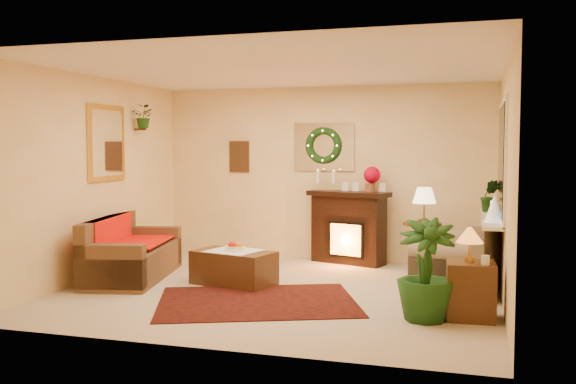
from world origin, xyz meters
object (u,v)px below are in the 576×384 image
(coffee_table, at_px, (234,268))
(end_table_square, at_px, (470,292))
(side_table_round, at_px, (422,248))
(fireplace, at_px, (348,226))
(loveseat, at_px, (462,253))
(sofa, at_px, (133,245))

(coffee_table, bearing_deg, end_table_square, -1.53)
(side_table_round, bearing_deg, end_table_square, -73.89)
(fireplace, height_order, loveseat, fireplace)
(end_table_square, distance_m, coffee_table, 2.94)
(coffee_table, bearing_deg, loveseat, 27.22)
(loveseat, distance_m, end_table_square, 1.44)
(fireplace, distance_m, side_table_round, 1.16)
(sofa, bearing_deg, fireplace, 25.12)
(fireplace, xyz_separation_m, loveseat, (1.64, -1.24, -0.13))
(side_table_round, bearing_deg, coffee_table, -145.28)
(fireplace, relative_size, side_table_round, 1.58)
(sofa, relative_size, loveseat, 1.26)
(side_table_round, height_order, end_table_square, side_table_round)
(fireplace, height_order, side_table_round, fireplace)
(fireplace, relative_size, end_table_square, 1.90)
(side_table_round, relative_size, end_table_square, 1.20)
(end_table_square, bearing_deg, sofa, 169.31)
(fireplace, bearing_deg, sofa, -125.02)
(coffee_table, bearing_deg, side_table_round, 49.21)
(fireplace, distance_m, coffee_table, 2.16)
(end_table_square, relative_size, coffee_table, 0.57)
(fireplace, bearing_deg, coffee_table, -102.29)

